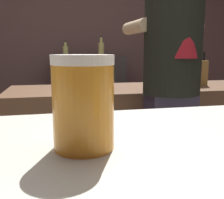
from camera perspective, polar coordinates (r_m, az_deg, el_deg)
name	(u,v)px	position (r m, az deg, el deg)	size (l,w,h in m)	color
wall_back	(81,36)	(3.56, -6.77, 13.57)	(5.20, 0.10, 2.70)	brown
prep_counter	(146,141)	(2.15, 7.41, -8.96)	(2.10, 0.60, 0.88)	brown
back_shelf	(90,99)	(3.34, -4.91, 0.01)	(0.88, 0.36, 1.10)	#3B3736
bartender	(172,76)	(1.61, 12.98, 4.99)	(0.44, 0.52, 1.74)	#2E2739
knife_block	(200,72)	(2.23, 18.66, 5.68)	(0.10, 0.08, 0.29)	olive
mixing_bowl	(71,86)	(1.87, -8.93, 2.87)	(0.20, 0.20, 0.06)	#C75532
chefs_knife	(182,86)	(2.11, 15.10, 2.84)	(0.24, 0.03, 0.01)	silver
pint_glass_near	(83,102)	(0.35, -6.29, -0.65)	(0.08, 0.08, 0.13)	orange
bottle_hot_sauce	(66,50)	(3.24, -10.13, 10.53)	(0.07, 0.07, 0.18)	#CAD076
bottle_soy	(101,48)	(3.24, -2.38, 11.09)	(0.07, 0.07, 0.24)	#D7D575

